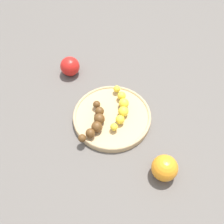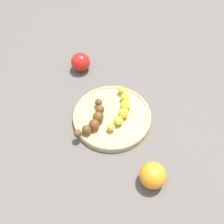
{
  "view_description": "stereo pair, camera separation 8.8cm",
  "coord_description": "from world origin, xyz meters",
  "px_view_note": "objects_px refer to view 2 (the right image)",
  "views": [
    {
      "loc": [
        -0.33,
        0.4,
        0.74
      ],
      "look_at": [
        0.0,
        0.0,
        0.04
      ],
      "focal_mm": 43.5,
      "sensor_mm": 36.0,
      "label": 1
    },
    {
      "loc": [
        -0.39,
        0.34,
        0.74
      ],
      "look_at": [
        0.0,
        0.0,
        0.04
      ],
      "focal_mm": 43.5,
      "sensor_mm": 36.0,
      "label": 2
    }
  ],
  "objects_px": {
    "banana_overripe": "(94,120)",
    "apple_red": "(81,62)",
    "orange_fruit": "(153,175)",
    "fruit_bowl": "(112,117)",
    "banana_yellow": "(122,109)"
  },
  "relations": [
    {
      "from": "apple_red",
      "to": "fruit_bowl",
      "type": "bearing_deg",
      "value": 166.12
    },
    {
      "from": "fruit_bowl",
      "to": "banana_overripe",
      "type": "height_order",
      "value": "banana_overripe"
    },
    {
      "from": "fruit_bowl",
      "to": "orange_fruit",
      "type": "relative_size",
      "value": 3.4
    },
    {
      "from": "apple_red",
      "to": "orange_fruit",
      "type": "relative_size",
      "value": 0.95
    },
    {
      "from": "orange_fruit",
      "to": "banana_yellow",
      "type": "bearing_deg",
      "value": -21.74
    },
    {
      "from": "apple_red",
      "to": "orange_fruit",
      "type": "height_order",
      "value": "orange_fruit"
    },
    {
      "from": "banana_overripe",
      "to": "banana_yellow",
      "type": "relative_size",
      "value": 0.99
    },
    {
      "from": "fruit_bowl",
      "to": "banana_yellow",
      "type": "distance_m",
      "value": 0.04
    },
    {
      "from": "banana_overripe",
      "to": "apple_red",
      "type": "distance_m",
      "value": 0.27
    },
    {
      "from": "banana_yellow",
      "to": "orange_fruit",
      "type": "relative_size",
      "value": 1.99
    },
    {
      "from": "fruit_bowl",
      "to": "orange_fruit",
      "type": "height_order",
      "value": "orange_fruit"
    },
    {
      "from": "orange_fruit",
      "to": "banana_overripe",
      "type": "bearing_deg",
      "value": 1.64
    },
    {
      "from": "fruit_bowl",
      "to": "banana_yellow",
      "type": "bearing_deg",
      "value": -106.36
    },
    {
      "from": "fruit_bowl",
      "to": "apple_red",
      "type": "relative_size",
      "value": 3.59
    },
    {
      "from": "banana_yellow",
      "to": "orange_fruit",
      "type": "xyz_separation_m",
      "value": [
        -0.23,
        0.09,
        0.0
      ]
    }
  ]
}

